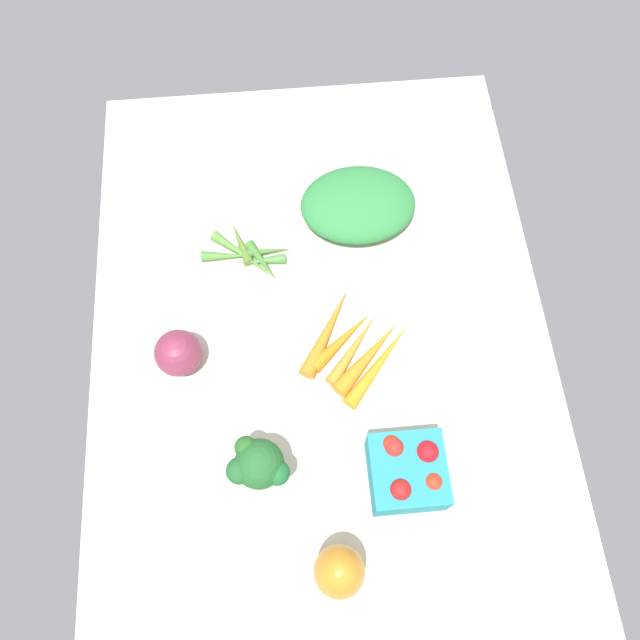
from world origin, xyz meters
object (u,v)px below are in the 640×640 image
(leafy_greens_clump, at_px, (358,205))
(okra_pile, at_px, (248,255))
(bell_pepper_orange, at_px, (339,572))
(red_onion_center, at_px, (178,353))
(berry_basket, at_px, (407,471))
(carrot_bunch, at_px, (355,348))
(broccoli_head, at_px, (258,465))

(leafy_greens_clump, height_order, okra_pile, leafy_greens_clump)
(leafy_greens_clump, xyz_separation_m, okra_pile, (-0.07, 0.20, -0.02))
(bell_pepper_orange, bearing_deg, red_onion_center, 32.80)
(bell_pepper_orange, relative_size, berry_basket, 0.94)
(red_onion_center, relative_size, carrot_bunch, 0.35)
(okra_pile, bearing_deg, red_onion_center, 147.89)
(leafy_greens_clump, height_order, bell_pepper_orange, bell_pepper_orange)
(berry_basket, bearing_deg, broccoli_head, 84.24)
(okra_pile, relative_size, carrot_bunch, 0.73)
(leafy_greens_clump, height_order, red_onion_center, red_onion_center)
(red_onion_center, height_order, bell_pepper_orange, bell_pepper_orange)
(okra_pile, height_order, bell_pepper_orange, bell_pepper_orange)
(bell_pepper_orange, xyz_separation_m, berry_basket, (0.13, -0.11, -0.01))
(red_onion_center, bearing_deg, okra_pile, -32.11)
(red_onion_center, relative_size, broccoli_head, 0.69)
(leafy_greens_clump, bearing_deg, red_onion_center, 128.96)
(okra_pile, distance_m, bell_pepper_orange, 0.54)
(red_onion_center, relative_size, okra_pile, 0.48)
(broccoli_head, bearing_deg, leafy_greens_clump, -23.52)
(bell_pepper_orange, height_order, broccoli_head, broccoli_head)
(okra_pile, relative_size, broccoli_head, 1.44)
(okra_pile, bearing_deg, broccoli_head, -179.35)
(okra_pile, bearing_deg, carrot_bunch, -139.13)
(leafy_greens_clump, bearing_deg, berry_basket, -177.64)
(red_onion_center, xyz_separation_m, carrot_bunch, (-0.01, -0.28, -0.02))
(leafy_greens_clump, distance_m, berry_basket, 0.47)
(okra_pile, distance_m, carrot_bunch, 0.25)
(broccoli_head, relative_size, berry_basket, 1.00)
(carrot_bunch, bearing_deg, broccoli_head, 139.20)
(carrot_bunch, xyz_separation_m, berry_basket, (-0.21, -0.05, 0.02))
(berry_basket, bearing_deg, okra_pile, 28.70)
(leafy_greens_clump, distance_m, broccoli_head, 0.49)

